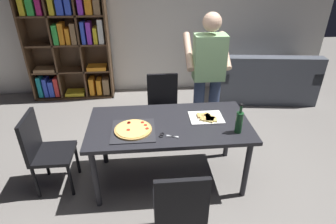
% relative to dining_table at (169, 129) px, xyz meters
% --- Properties ---
extents(ground_plane, '(12.00, 12.00, 0.00)m').
position_rel_dining_table_xyz_m(ground_plane, '(0.00, 0.00, -0.67)').
color(ground_plane, gray).
extents(back_wall, '(6.40, 0.10, 2.80)m').
position_rel_dining_table_xyz_m(back_wall, '(0.00, 2.60, 0.73)').
color(back_wall, silver).
rests_on(back_wall, ground_plane).
extents(dining_table, '(1.70, 0.86, 0.75)m').
position_rel_dining_table_xyz_m(dining_table, '(0.00, 0.00, 0.00)').
color(dining_table, '#232328').
rests_on(dining_table, ground_plane).
extents(chair_near_camera, '(0.42, 0.42, 0.90)m').
position_rel_dining_table_xyz_m(chair_near_camera, '(-0.00, -0.92, -0.16)').
color(chair_near_camera, black).
rests_on(chair_near_camera, ground_plane).
extents(chair_far_side, '(0.42, 0.42, 0.90)m').
position_rel_dining_table_xyz_m(chair_far_side, '(0.00, 0.92, -0.16)').
color(chair_far_side, black).
rests_on(chair_far_side, ground_plane).
extents(chair_left_end, '(0.42, 0.42, 0.90)m').
position_rel_dining_table_xyz_m(chair_left_end, '(-1.34, 0.00, -0.16)').
color(chair_left_end, black).
rests_on(chair_left_end, ground_plane).
extents(couch, '(1.79, 1.06, 0.85)m').
position_rel_dining_table_xyz_m(couch, '(1.89, 1.99, -0.37)').
color(couch, '#4C515B').
rests_on(couch, ground_plane).
extents(bookshelf, '(1.40, 0.35, 1.95)m').
position_rel_dining_table_xyz_m(bookshelf, '(-1.50, 2.38, 0.31)').
color(bookshelf, '#513823').
rests_on(bookshelf, ground_plane).
extents(person_serving_pizza, '(0.55, 0.54, 1.75)m').
position_rel_dining_table_xyz_m(person_serving_pizza, '(0.55, 0.70, 0.32)').
color(person_serving_pizza, '#38476B').
rests_on(person_serving_pizza, ground_plane).
extents(pepperoni_pizza_on_tray, '(0.44, 0.44, 0.04)m').
position_rel_dining_table_xyz_m(pepperoni_pizza_on_tray, '(-0.38, -0.12, 0.09)').
color(pepperoni_pizza_on_tray, '#2D2D33').
rests_on(pepperoni_pizza_on_tray, dining_table).
extents(pizza_slices_on_towel, '(0.36, 0.28, 0.03)m').
position_rel_dining_table_xyz_m(pizza_slices_on_towel, '(0.41, 0.06, 0.09)').
color(pizza_slices_on_towel, white).
rests_on(pizza_slices_on_towel, dining_table).
extents(wine_bottle, '(0.07, 0.07, 0.32)m').
position_rel_dining_table_xyz_m(wine_bottle, '(0.67, -0.23, 0.20)').
color(wine_bottle, '#194723').
rests_on(wine_bottle, dining_table).
extents(kitchen_scissors, '(0.20, 0.11, 0.01)m').
position_rel_dining_table_xyz_m(kitchen_scissors, '(-0.06, -0.24, 0.08)').
color(kitchen_scissors, silver).
rests_on(kitchen_scissors, dining_table).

